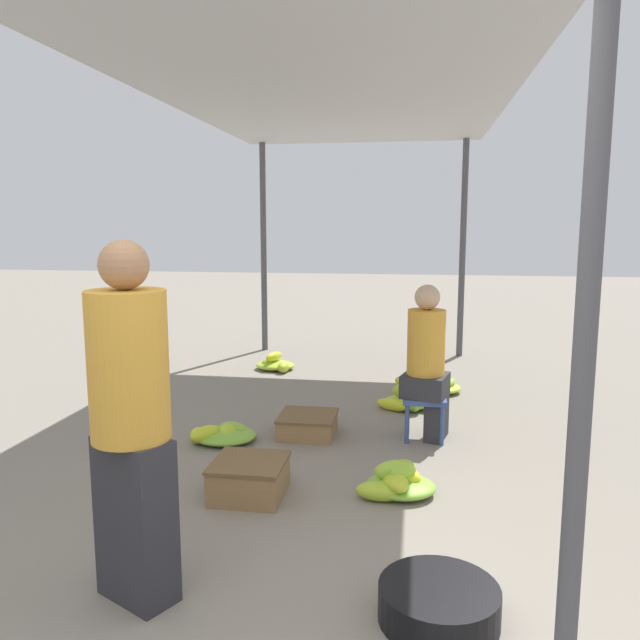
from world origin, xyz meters
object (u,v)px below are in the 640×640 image
object	(u,v)px
vendor_seated	(428,361)
crate_near	(249,478)
vendor_foreground	(131,419)
banana_pile_right_0	(397,482)
banana_pile_left_1	(275,364)
stool	(425,404)
basin_black	(439,604)
crate_mid	(308,425)
banana_pile_left_0	(221,434)
banana_pile_right_2	(434,384)
banana_pile_right_1	(409,399)

from	to	relation	value
vendor_seated	crate_near	size ratio (longest dim) A/B	2.74
vendor_foreground	banana_pile_right_0	bearing A→B (deg)	48.62
vendor_foreground	banana_pile_left_1	xyz separation A→B (m)	(-0.41, 4.60, -0.79)
stool	basin_black	size ratio (longest dim) A/B	0.67
vendor_seated	crate_near	xyz separation A→B (m)	(-1.13, -1.27, -0.53)
banana_pile_right_0	basin_black	bearing A→B (deg)	-80.00
vendor_seated	crate_mid	bearing A→B (deg)	-176.14
vendor_foreground	basin_black	world-z (taller)	vendor_foreground
vendor_seated	banana_pile_right_0	xyz separation A→B (m)	(-0.20, -1.11, -0.56)
basin_black	banana_pile_left_0	bearing A→B (deg)	128.66
crate_near	crate_mid	bearing A→B (deg)	82.19
banana_pile_right_2	crate_mid	world-z (taller)	banana_pile_right_2
banana_pile_right_0	banana_pile_right_1	bearing A→B (deg)	88.58
vendor_foreground	banana_pile_right_0	distance (m)	1.91
banana_pile_left_1	banana_pile_right_2	world-z (taller)	banana_pile_right_2
stool	banana_pile_left_0	distance (m)	1.65
banana_pile_right_1	vendor_seated	bearing A→B (deg)	-79.70
vendor_seated	basin_black	size ratio (longest dim) A/B	2.37
vendor_foreground	crate_near	world-z (taller)	vendor_foreground
banana_pile_right_1	crate_mid	xyz separation A→B (m)	(-0.81, -0.90, 0.00)
stool	banana_pile_right_2	xyz separation A→B (m)	(0.12, 1.46, -0.21)
crate_mid	vendor_foreground	bearing A→B (deg)	-99.35
banana_pile_right_2	crate_near	distance (m)	3.00
banana_pile_right_1	crate_mid	distance (m)	1.21
basin_black	banana_pile_right_1	size ratio (longest dim) A/B	0.81
vendor_foreground	basin_black	bearing A→B (deg)	1.27
vendor_seated	banana_pile_left_0	world-z (taller)	vendor_seated
stool	banana_pile_right_1	xyz separation A→B (m)	(-0.13, 0.84, -0.20)
stool	vendor_seated	xyz separation A→B (m)	(0.02, 0.00, 0.35)
banana_pile_right_0	stool	bearing A→B (deg)	80.58
stool	banana_pile_left_1	bearing A→B (deg)	128.46
vendor_seated	banana_pile_right_2	world-z (taller)	vendor_seated
vendor_seated	banana_pile_left_0	bearing A→B (deg)	-168.65
banana_pile_left_1	crate_mid	size ratio (longest dim) A/B	1.01
basin_black	stool	bearing A→B (deg)	91.01
basin_black	vendor_seated	bearing A→B (deg)	90.61
banana_pile_left_1	banana_pile_right_0	size ratio (longest dim) A/B	0.92
stool	banana_pile_right_1	bearing A→B (deg)	99.15
vendor_foreground	crate_near	bearing A→B (deg)	79.03
banana_pile_left_0	banana_pile_right_1	xyz separation A→B (m)	(1.47, 1.16, 0.03)
vendor_seated	banana_pile_left_1	size ratio (longest dim) A/B	2.70
vendor_foreground	stool	bearing A→B (deg)	61.02
banana_pile_left_1	crate_mid	bearing A→B (deg)	-70.58
banana_pile_left_1	crate_near	world-z (taller)	crate_near
vendor_foreground	crate_mid	distance (m)	2.50
vendor_seated	banana_pile_right_2	xyz separation A→B (m)	(0.10, 1.46, -0.56)
vendor_foreground	banana_pile_right_0	xyz separation A→B (m)	(1.15, 1.31, -0.77)
banana_pile_left_0	vendor_foreground	bearing A→B (deg)	-82.65
vendor_seated	banana_pile_right_1	size ratio (longest dim) A/B	1.93
vendor_foreground	banana_pile_right_1	xyz separation A→B (m)	(1.20, 3.25, -0.77)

